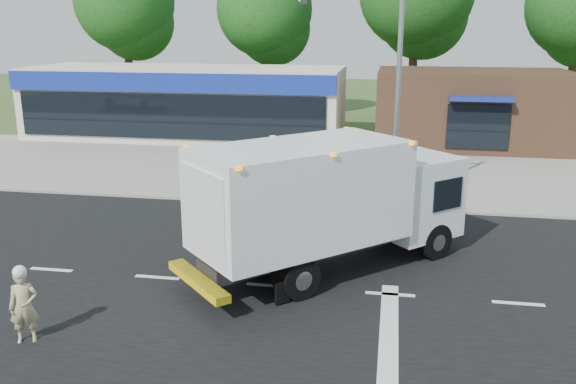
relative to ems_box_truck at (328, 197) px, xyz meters
name	(u,v)px	position (x,y,z in m)	size (l,w,h in m)	color
ground	(270,286)	(-1.30, -1.31, -2.05)	(120.00, 120.00, 0.00)	#385123
road_asphalt	(270,286)	(-1.30, -1.31, -2.04)	(60.00, 14.00, 0.02)	black
sidewalk	(313,196)	(-1.30, 6.89, -1.99)	(60.00, 2.40, 0.12)	gray
parking_apron	(329,164)	(-1.30, 12.69, -2.04)	(60.00, 9.00, 0.02)	gray
lane_markings	(316,314)	(0.05, -2.66, -2.03)	(55.20, 7.00, 0.01)	silver
ems_box_truck	(328,197)	(0.00, 0.00, 0.00)	(7.50, 7.28, 3.55)	black
emergency_worker	(24,304)	(-5.74, -4.88, -1.21)	(0.68, 0.59, 1.69)	tan
retail_strip_mall	(186,102)	(-10.30, 18.62, -0.03)	(18.00, 6.20, 4.00)	beige
brown_storefront	(472,108)	(5.70, 18.67, -0.04)	(10.00, 6.70, 4.00)	#382316
traffic_signal_pole	(380,68)	(1.05, 6.29, 2.88)	(3.51, 0.25, 8.00)	gray
background_trees	(341,8)	(-2.15, 26.85, 5.34)	(36.77, 7.39, 12.10)	#332114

